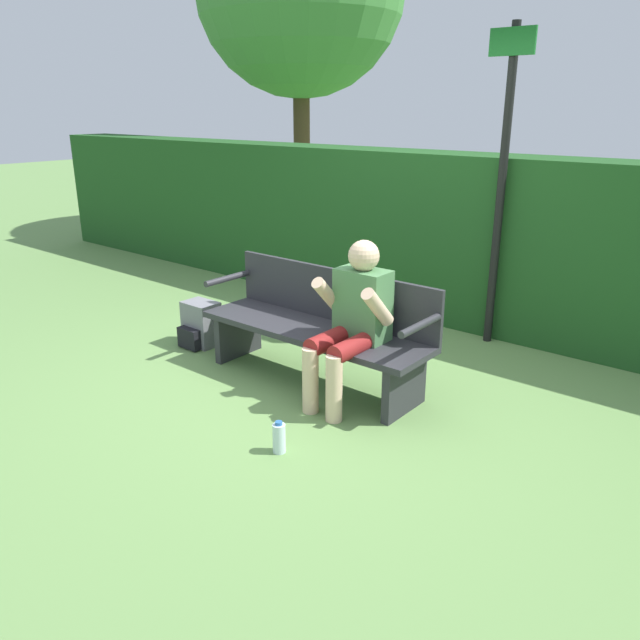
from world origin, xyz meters
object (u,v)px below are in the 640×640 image
Objects in this scene: water_bottle at (279,438)px; signpost at (502,176)px; backpack at (200,325)px; person_seated at (353,316)px; park_bench at (319,326)px.

signpost is at bearing 86.61° from water_bottle.
backpack is 1.89× the size of water_bottle.
person_seated is 5.53× the size of water_bottle.
person_seated is 1.88m from signpost.
person_seated reaches higher than park_bench.
water_bottle is (1.72, -0.87, -0.09)m from backpack.
backpack is at bearing -138.48° from signpost.
backpack is (-1.23, -0.10, -0.24)m from park_bench.
signpost is (0.15, 2.53, 1.33)m from water_bottle.
signpost is (0.24, 1.68, 0.81)m from person_seated.
backpack is 0.15× the size of signpost.
person_seated is 0.44× the size of signpost.
backpack is at bearing 179.25° from person_seated.
park_bench is 1.26m from backpack.
backpack is 1.93m from water_bottle.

